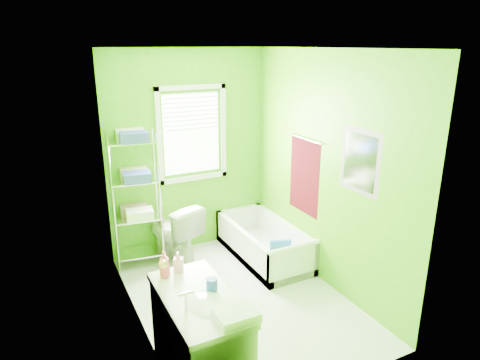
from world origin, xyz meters
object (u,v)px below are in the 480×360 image
bathtub (265,247)px  toilet (174,232)px  vanity (200,336)px  wire_shelf_unit (137,185)px

bathtub → toilet: size_ratio=1.88×
vanity → wire_shelf_unit: 2.25m
wire_shelf_unit → vanity: bearing=-91.8°
bathtub → toilet: toilet is taller
bathtub → toilet: 1.18m
toilet → vanity: size_ratio=0.75×
bathtub → wire_shelf_unit: (-1.44, 0.59, 0.89)m
toilet → wire_shelf_unit: bearing=-36.4°
toilet → bathtub: bearing=136.5°
toilet → wire_shelf_unit: wire_shelf_unit is taller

